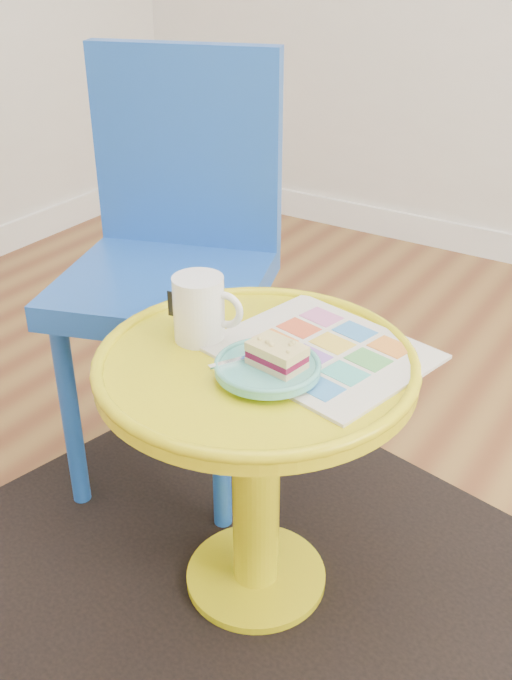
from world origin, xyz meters
The scene contains 10 objects.
floor centered at (0.00, 0.00, 0.00)m, with size 4.00×4.00×0.00m, color brown.
room_walls centered at (-0.99, 0.99, 0.06)m, with size 4.00×4.00×4.00m.
rug centered at (-0.14, 0.01, 0.00)m, with size 1.30×1.10×0.01m, color black.
side_table centered at (-0.14, 0.01, 0.39)m, with size 0.57×0.57×0.54m.
chair centered at (-0.55, 0.30, 0.57)m, with size 0.56×0.56×0.99m.
newspaper centered at (-0.06, 0.10, 0.54)m, with size 0.35×0.30×0.01m, color silver.
mug centered at (-0.27, 0.03, 0.61)m, with size 0.13×0.09×0.12m.
plate centered at (-0.09, -0.02, 0.56)m, with size 0.18×0.18×0.02m.
cake_slice centered at (-0.08, -0.02, 0.59)m, with size 0.10×0.07×0.04m.
fork centered at (-0.13, -0.02, 0.57)m, with size 0.08×0.13×0.00m.
Camera 1 is at (0.48, -0.94, 1.22)m, focal length 40.00 mm.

